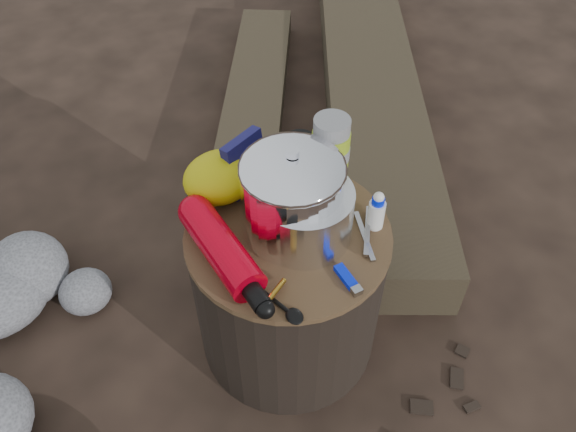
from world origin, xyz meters
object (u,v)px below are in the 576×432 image
log_main (370,88)px  travel_mug (300,157)px  camping_pot (292,194)px  fuel_bottle (222,248)px  stump (288,289)px  thermos (330,159)px

log_main → travel_mug: travel_mug is taller
camping_pot → travel_mug: size_ratio=2.02×
log_main → fuel_bottle: (-0.93, -0.79, 0.38)m
stump → camping_pot: bearing=26.5°
stump → camping_pot: size_ratio=2.12×
fuel_bottle → travel_mug: size_ratio=3.02×
camping_pot → fuel_bottle: 0.19m
stump → thermos: size_ratio=2.18×
camping_pot → fuel_bottle: camping_pot is taller
fuel_bottle → thermos: 0.32m
fuel_bottle → travel_mug: 0.32m
log_main → thermos: bearing=-103.3°
camping_pot → travel_mug: bearing=56.0°
log_main → camping_pot: size_ratio=9.11×
log_main → travel_mug: size_ratio=18.40×
travel_mug → camping_pot: bearing=-124.0°
camping_pot → thermos: camping_pot is taller
fuel_bottle → travel_mug: travel_mug is taller
camping_pot → travel_mug: camping_pot is taller
camping_pot → thermos: size_ratio=1.03×
thermos → travel_mug: bearing=107.1°
log_main → travel_mug: bearing=-108.3°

